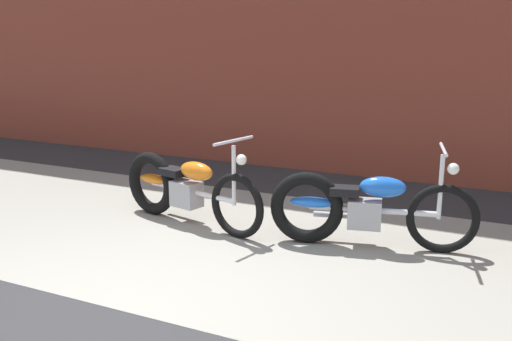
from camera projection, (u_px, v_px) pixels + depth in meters
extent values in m
plane|color=#2D2D30|center=(125.00, 312.00, 4.44)|extent=(80.00, 80.00, 0.00)
cube|color=gray|center=(233.00, 240.00, 5.97)|extent=(36.00, 3.50, 0.01)
torus|color=black|center=(237.00, 206.00, 5.97)|extent=(0.68, 0.23, 0.68)
torus|color=black|center=(151.00, 183.00, 6.76)|extent=(0.74, 0.29, 0.73)
cylinder|color=silver|center=(192.00, 191.00, 6.36)|extent=(1.22, 0.33, 0.06)
cube|color=#99999E|center=(186.00, 194.00, 6.41)|extent=(0.36, 0.29, 0.28)
ellipsoid|color=orange|center=(196.00, 171.00, 6.25)|extent=(0.47, 0.28, 0.20)
ellipsoid|color=orange|center=(154.00, 179.00, 6.71)|extent=(0.47, 0.27, 0.10)
cube|color=black|center=(173.00, 172.00, 6.49)|extent=(0.32, 0.26, 0.08)
cylinder|color=silver|center=(234.00, 176.00, 5.92)|extent=(0.05, 0.05, 0.62)
cylinder|color=silver|center=(234.00, 141.00, 5.84)|extent=(0.16, 0.57, 0.03)
sphere|color=white|center=(241.00, 160.00, 5.82)|extent=(0.11, 0.11, 0.11)
cylinder|color=silver|center=(181.00, 194.00, 6.69)|extent=(0.55, 0.18, 0.06)
torus|color=black|center=(443.00, 219.00, 5.56)|extent=(0.68, 0.24, 0.68)
torus|color=black|center=(307.00, 208.00, 5.83)|extent=(0.74, 0.30, 0.73)
cylinder|color=silver|center=(373.00, 210.00, 5.69)|extent=(1.21, 0.34, 0.06)
cube|color=#99999E|center=(365.00, 214.00, 5.71)|extent=(0.36, 0.29, 0.28)
ellipsoid|color=blue|center=(383.00, 187.00, 5.61)|extent=(0.47, 0.29, 0.20)
ellipsoid|color=blue|center=(312.00, 202.00, 5.80)|extent=(0.47, 0.28, 0.10)
cube|color=black|center=(345.00, 191.00, 5.70)|extent=(0.32, 0.26, 0.08)
cylinder|color=silver|center=(441.00, 187.00, 5.49)|extent=(0.05, 0.05, 0.62)
cylinder|color=silver|center=(444.00, 149.00, 5.41)|extent=(0.17, 0.57, 0.03)
sphere|color=white|center=(453.00, 169.00, 5.43)|extent=(0.11, 0.11, 0.11)
cylinder|color=silver|center=(341.00, 215.00, 5.92)|extent=(0.55, 0.19, 0.06)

